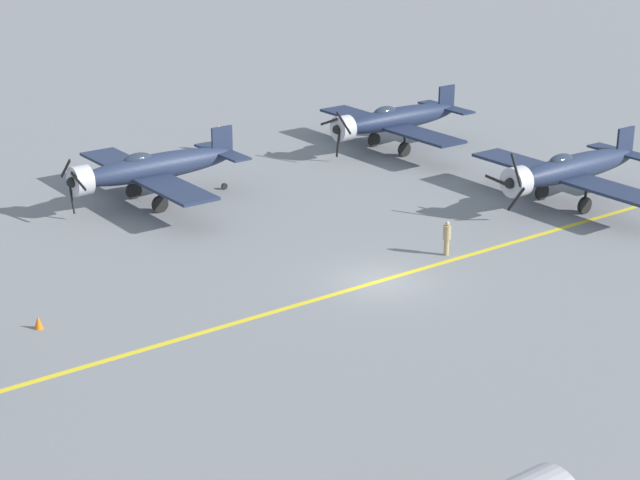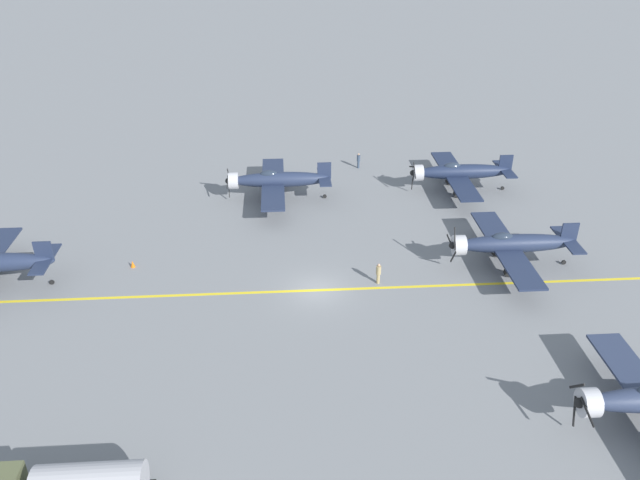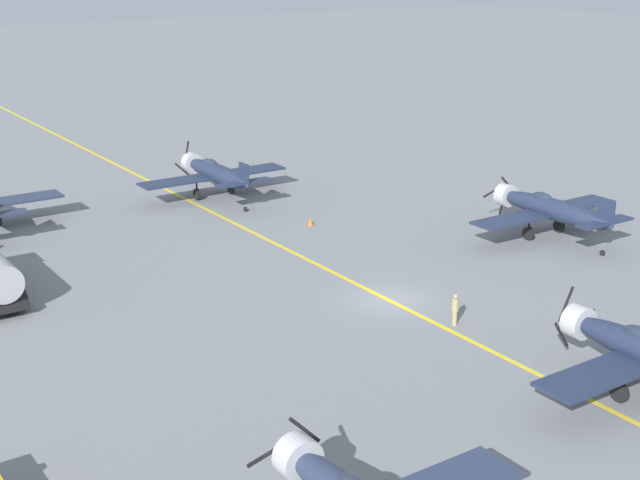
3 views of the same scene
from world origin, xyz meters
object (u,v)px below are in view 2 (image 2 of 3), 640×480
at_px(airplane_mid_right, 277,180).
at_px(ground_crew_inspecting, 378,273).
at_px(airplane_near_right, 459,172).
at_px(ground_crew_walking, 359,160).
at_px(traffic_cone, 133,264).
at_px(airplane_near_center, 511,244).

distance_m(airplane_mid_right, ground_crew_inspecting, 17.01).
xyz_separation_m(airplane_near_right, ground_crew_walking, (6.55, 8.99, -1.11)).
height_order(airplane_near_right, ground_crew_walking, airplane_near_right).
bearing_deg(traffic_cone, ground_crew_walking, -46.58).
xyz_separation_m(airplane_near_right, airplane_mid_right, (-0.74, 17.67, 0.00)).
bearing_deg(airplane_mid_right, ground_crew_inspecting, -168.09).
xyz_separation_m(airplane_mid_right, ground_crew_walking, (7.30, -8.69, -1.11)).
relative_size(airplane_near_right, ground_crew_walking, 7.29).
bearing_deg(ground_crew_inspecting, airplane_near_right, -32.57).
bearing_deg(traffic_cone, ground_crew_inspecting, -100.74).
xyz_separation_m(airplane_near_center, ground_crew_walking, (20.81, 9.24, -1.11)).
relative_size(airplane_near_center, airplane_near_right, 1.00).
xyz_separation_m(airplane_near_center, ground_crew_inspecting, (-1.74, 10.47, -1.09)).
bearing_deg(ground_crew_inspecting, airplane_near_center, -80.55).
bearing_deg(ground_crew_walking, ground_crew_inspecting, 176.87).
bearing_deg(airplane_near_center, ground_crew_walking, 34.42).
xyz_separation_m(airplane_near_right, traffic_cone, (-12.42, 29.04, -1.74)).
bearing_deg(airplane_near_right, ground_crew_walking, 65.72).
xyz_separation_m(ground_crew_walking, ground_crew_inspecting, (-22.55, 1.23, 0.03)).
height_order(airplane_mid_right, ground_crew_inspecting, airplane_mid_right).
xyz_separation_m(ground_crew_inspecting, traffic_cone, (3.57, 18.82, -0.65)).
bearing_deg(airplane_mid_right, airplane_near_right, -101.72).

